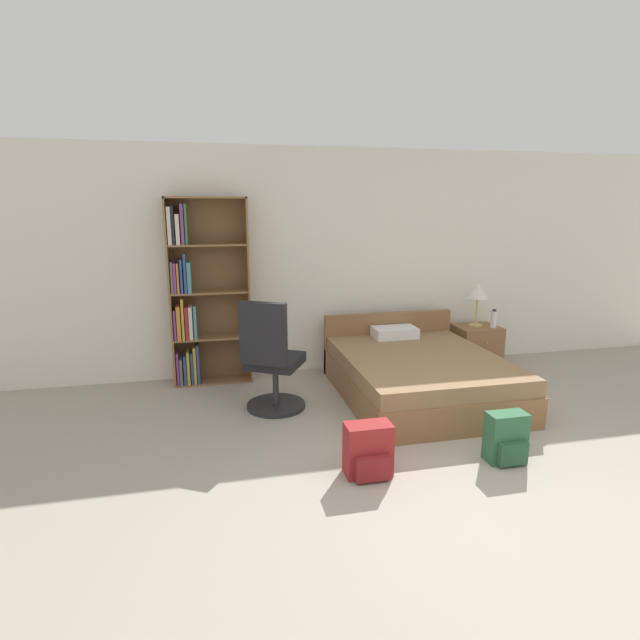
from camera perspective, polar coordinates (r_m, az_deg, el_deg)
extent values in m
plane|color=#A39989|center=(3.58, 18.91, -20.81)|extent=(14.00, 14.00, 0.00)
cube|color=silver|center=(6.00, 3.59, 6.69)|extent=(9.00, 0.06, 2.60)
cube|color=brown|center=(5.60, -16.73, 2.84)|extent=(0.02, 0.28, 2.04)
cube|color=brown|center=(5.60, -8.18, 3.26)|extent=(0.02, 0.28, 2.04)
cube|color=brown|center=(5.71, -12.47, 3.28)|extent=(0.85, 0.01, 2.04)
cube|color=brown|center=(5.83, -11.98, -6.78)|extent=(0.81, 0.27, 0.02)
cube|color=#7A387F|center=(5.75, -15.91, -5.29)|extent=(0.02, 0.18, 0.36)
cube|color=#665B51|center=(5.76, -15.55, -5.60)|extent=(0.03, 0.18, 0.29)
cube|color=navy|center=(5.75, -15.15, -5.44)|extent=(0.03, 0.19, 0.32)
cube|color=gold|center=(5.75, -14.79, -5.19)|extent=(0.03, 0.21, 0.37)
cube|color=navy|center=(5.73, -14.40, -5.29)|extent=(0.02, 0.16, 0.36)
cube|color=gold|center=(5.73, -14.09, -4.95)|extent=(0.03, 0.19, 0.41)
cube|color=navy|center=(5.72, -13.74, -4.84)|extent=(0.03, 0.17, 0.44)
cube|color=brown|center=(5.68, -12.21, -1.92)|extent=(0.81, 0.27, 0.02)
cube|color=#7A387F|center=(5.61, -16.23, -0.52)|extent=(0.02, 0.17, 0.33)
cube|color=orange|center=(5.61, -15.83, -0.28)|extent=(0.04, 0.18, 0.37)
cube|color=gold|center=(5.60, -15.39, 0.15)|extent=(0.03, 0.19, 0.45)
cube|color=maroon|center=(5.62, -14.97, -0.26)|extent=(0.04, 0.21, 0.36)
cube|color=beige|center=(5.62, -14.54, -0.24)|extent=(0.04, 0.21, 0.36)
cube|color=teal|center=(5.60, -14.07, -0.20)|extent=(0.03, 0.17, 0.37)
cube|color=brown|center=(5.58, -12.46, 3.16)|extent=(0.81, 0.27, 0.02)
cube|color=#665B51|center=(5.55, -16.54, 4.72)|extent=(0.02, 0.22, 0.33)
cube|color=#7A387F|center=(5.54, -16.23, 4.67)|extent=(0.03, 0.22, 0.32)
cube|color=orange|center=(5.53, -15.91, 4.66)|extent=(0.02, 0.20, 0.32)
cube|color=navy|center=(5.54, -15.54, 4.89)|extent=(0.02, 0.22, 0.36)
cube|color=navy|center=(5.51, -15.17, 5.20)|extent=(0.03, 0.18, 0.42)
cube|color=teal|center=(5.53, -14.72, 4.76)|extent=(0.04, 0.20, 0.33)
cube|color=brown|center=(5.52, -12.72, 8.39)|extent=(0.81, 0.27, 0.02)
cube|color=beige|center=(5.49, -16.83, 10.27)|extent=(0.04, 0.21, 0.39)
cube|color=black|center=(5.50, -16.42, 10.36)|extent=(0.03, 0.22, 0.40)
cube|color=beige|center=(5.46, -15.96, 9.92)|extent=(0.04, 0.16, 0.31)
cube|color=#7A387F|center=(5.48, -15.46, 10.49)|extent=(0.03, 0.20, 0.42)
cube|color=#2D6638|center=(5.48, -15.06, 10.53)|extent=(0.02, 0.21, 0.42)
cube|color=brown|center=(5.50, -12.98, 13.48)|extent=(0.85, 0.28, 0.02)
cube|color=brown|center=(5.31, 11.24, -7.16)|extent=(1.56, 1.96, 0.30)
cube|color=olive|center=(5.23, 11.35, -4.81)|extent=(1.53, 1.92, 0.16)
cube|color=brown|center=(6.07, 7.76, -2.42)|extent=(1.56, 0.08, 0.71)
cube|color=white|center=(5.84, 8.53, -1.40)|extent=(0.50, 0.30, 0.12)
cylinder|color=#232326|center=(5.03, -5.04, -9.68)|extent=(0.57, 0.57, 0.04)
cylinder|color=#333338|center=(4.95, -5.09, -7.38)|extent=(0.06, 0.06, 0.39)
cube|color=black|center=(4.87, -5.14, -4.67)|extent=(0.65, 0.65, 0.10)
cube|color=black|center=(4.53, -6.52, -1.58)|extent=(0.42, 0.28, 0.58)
cube|color=brown|center=(6.49, 17.40, -2.85)|extent=(0.52, 0.44, 0.50)
sphere|color=tan|center=(6.27, 18.50, -2.50)|extent=(0.02, 0.02, 0.02)
cylinder|color=tan|center=(6.43, 17.36, -0.57)|extent=(0.16, 0.16, 0.02)
cylinder|color=tan|center=(6.39, 17.46, 0.95)|extent=(0.02, 0.02, 0.33)
cone|color=silver|center=(6.35, 17.62, 3.23)|extent=(0.25, 0.25, 0.19)
cylinder|color=silver|center=(6.39, 19.24, 0.06)|extent=(0.07, 0.07, 0.20)
cylinder|color=#2D2D33|center=(6.36, 19.31, 1.06)|extent=(0.05, 0.05, 0.02)
cube|color=#2D603D|center=(4.23, 20.46, -12.40)|extent=(0.30, 0.16, 0.39)
cube|color=#275234|center=(4.19, 21.19, -14.07)|extent=(0.23, 0.06, 0.18)
cube|color=maroon|center=(3.81, 5.51, -14.47)|extent=(0.34, 0.19, 0.39)
cube|color=maroon|center=(3.75, 6.11, -16.53)|extent=(0.26, 0.07, 0.18)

